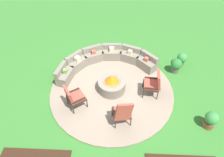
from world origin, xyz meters
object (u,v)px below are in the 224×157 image
object	(u,v)px
lounge_chair_front_left	(74,97)
fire_pit	(112,84)
lounge_chair_back_left	(154,83)
potted_plant_0	(211,120)
curved_stone_bench	(104,60)
lounge_chair_front_right	(122,113)
potted_plant_2	(182,59)
potted_plant_1	(176,65)

from	to	relation	value
lounge_chair_front_left	fire_pit	bearing A→B (deg)	90.14
lounge_chair_back_left	potted_plant_0	size ratio (longest dim) A/B	1.58
potted_plant_0	curved_stone_bench	bearing A→B (deg)	141.84
curved_stone_bench	fire_pit	bearing A→B (deg)	-74.94
curved_stone_bench	lounge_chair_front_right	xyz separation A→B (m)	(0.78, -2.91, 0.30)
lounge_chair_front_left	lounge_chair_back_left	bearing A→B (deg)	70.46
lounge_chair_front_left	potted_plant_2	bearing A→B (deg)	86.30
lounge_chair_back_left	potted_plant_2	bearing A→B (deg)	-34.74
curved_stone_bench	lounge_chair_front_right	world-z (taller)	lounge_chair_front_right
lounge_chair_front_right	potted_plant_2	size ratio (longest dim) A/B	1.91
lounge_chair_front_right	lounge_chair_back_left	size ratio (longest dim) A/B	1.11
curved_stone_bench	potted_plant_1	xyz separation A→B (m)	(3.03, -0.21, 0.03)
lounge_chair_back_left	potted_plant_2	xyz separation A→B (m)	(1.46, 1.79, -0.27)
curved_stone_bench	potted_plant_2	xyz separation A→B (m)	(3.38, 0.26, 0.00)
potted_plant_2	lounge_chair_front_left	bearing A→B (deg)	-149.23
fire_pit	potted_plant_2	world-z (taller)	fire_pit
lounge_chair_front_left	potted_plant_0	world-z (taller)	lounge_chair_front_left
potted_plant_0	lounge_chair_front_right	bearing A→B (deg)	-179.06
fire_pit	potted_plant_1	world-z (taller)	fire_pit
potted_plant_0	potted_plant_1	world-z (taller)	potted_plant_0
fire_pit	potted_plant_0	distance (m)	3.57
fire_pit	curved_stone_bench	world-z (taller)	fire_pit
lounge_chair_front_left	potted_plant_0	bearing A→B (deg)	48.30
lounge_chair_front_right	potted_plant_2	world-z (taller)	lounge_chair_front_right
potted_plant_2	curved_stone_bench	bearing A→B (deg)	-175.67
curved_stone_bench	lounge_chair_front_right	distance (m)	3.02
potted_plant_1	fire_pit	bearing A→B (deg)	-155.72
curved_stone_bench	lounge_chair_front_right	size ratio (longest dim) A/B	3.49
potted_plant_1	lounge_chair_back_left	bearing A→B (deg)	-130.07
potted_plant_0	potted_plant_2	bearing A→B (deg)	94.78
potted_plant_0	potted_plant_2	distance (m)	3.13
lounge_chair_front_right	potted_plant_2	bearing A→B (deg)	36.46
potted_plant_0	potted_plant_1	distance (m)	2.72
lounge_chair_front_right	potted_plant_0	xyz separation A→B (m)	(2.86, 0.05, -0.28)
fire_pit	lounge_chair_front_right	bearing A→B (deg)	-75.10
curved_stone_bench	potted_plant_2	size ratio (longest dim) A/B	6.66
lounge_chair_front_right	potted_plant_0	size ratio (longest dim) A/B	1.76
lounge_chair_front_left	potted_plant_1	world-z (taller)	lounge_chair_front_left
potted_plant_1	lounge_chair_front_right	bearing A→B (deg)	-129.93
fire_pit	potted_plant_1	xyz separation A→B (m)	(2.65, 1.20, 0.02)
lounge_chair_front_left	potted_plant_2	distance (m)	4.98
potted_plant_1	potted_plant_2	size ratio (longest dim) A/B	1.08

